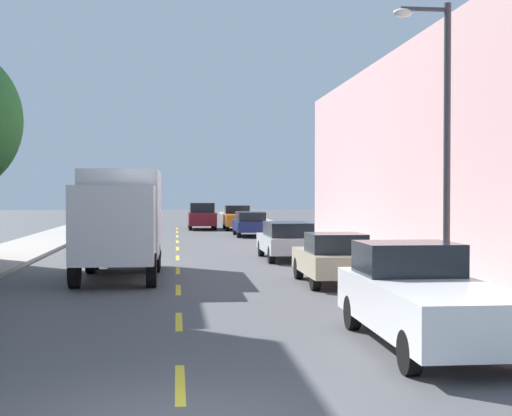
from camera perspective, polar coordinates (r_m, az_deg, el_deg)
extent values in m
plane|color=#4C4C4F|center=(38.33, -6.08, -2.80)|extent=(160.00, 160.00, 0.00)
cube|color=#A39E93|center=(37.01, -17.15, -2.88)|extent=(3.20, 120.00, 0.14)
cube|color=#A39E93|center=(37.03, 4.99, -2.83)|extent=(3.20, 120.00, 0.14)
cube|color=yellow|center=(10.58, -5.87, -13.32)|extent=(0.14, 2.20, 0.01)
cube|color=yellow|center=(15.47, -5.96, -8.68)|extent=(0.14, 2.20, 0.01)
cube|color=yellow|center=(20.41, -6.01, -6.28)|extent=(0.14, 2.20, 0.01)
cube|color=yellow|center=(25.38, -6.04, -4.82)|extent=(0.14, 2.20, 0.01)
cube|color=yellow|center=(30.36, -6.06, -3.83)|extent=(0.14, 2.20, 0.01)
cube|color=yellow|center=(35.34, -6.07, -3.13)|extent=(0.14, 2.20, 0.01)
cube|color=yellow|center=(40.33, -6.08, -2.60)|extent=(0.14, 2.20, 0.01)
cube|color=yellow|center=(45.32, -6.09, -2.18)|extent=(0.14, 2.20, 0.01)
cube|color=yellow|center=(50.31, -6.10, -1.85)|extent=(0.14, 2.20, 0.01)
cube|color=yellow|center=(55.30, -6.10, -1.58)|extent=(0.14, 2.20, 0.01)
cylinder|color=#38383D|center=(17.46, 14.50, 4.10)|extent=(0.16, 0.16, 6.83)
cylinder|color=#38383D|center=(17.75, 12.84, 14.72)|extent=(1.10, 0.10, 0.10)
ellipsoid|color=silver|center=(17.57, 11.24, 14.53)|extent=(0.44, 0.28, 0.20)
cube|color=white|center=(24.64, -10.23, -0.32)|extent=(2.41, 4.98, 2.71)
cube|color=white|center=(21.03, -10.95, -1.27)|extent=(2.31, 1.90, 2.20)
cube|color=black|center=(20.12, -11.18, -0.01)|extent=(2.02, 0.08, 0.97)
cube|color=black|center=(27.13, -9.85, -3.53)|extent=(2.40, 0.16, 0.24)
cylinder|color=black|center=(21.19, -13.82, -4.74)|extent=(0.28, 0.96, 0.96)
cylinder|color=black|center=(21.01, -8.06, -4.77)|extent=(0.28, 0.96, 0.96)
cylinder|color=black|center=(26.11, -12.34, -3.62)|extent=(0.28, 0.96, 0.96)
cylinder|color=black|center=(25.96, -7.67, -3.63)|extent=(0.28, 0.96, 0.96)
cylinder|color=black|center=(25.02, -12.61, -3.83)|extent=(0.28, 0.96, 0.96)
cylinder|color=black|center=(24.86, -7.74, -3.84)|extent=(0.28, 0.96, 0.96)
cube|color=orange|center=(53.27, -1.38, -0.89)|extent=(2.04, 5.31, 0.80)
cube|color=black|center=(54.42, -1.48, -0.11)|extent=(1.77, 1.60, 0.60)
cylinder|color=black|center=(55.16, -0.60, -1.24)|extent=(0.22, 0.66, 0.66)
cylinder|color=black|center=(55.03, -2.45, -1.25)|extent=(0.22, 0.66, 0.66)
cylinder|color=black|center=(51.57, -0.24, -1.41)|extent=(0.22, 0.66, 0.66)
cylinder|color=black|center=(51.43, -2.22, -1.42)|extent=(0.22, 0.66, 0.66)
cube|color=#B2B5BA|center=(29.46, 2.32, -2.74)|extent=(1.85, 4.71, 0.62)
cube|color=black|center=(29.05, 2.43, -1.64)|extent=(1.62, 2.83, 0.55)
cylinder|color=black|center=(31.18, 3.32, -3.10)|extent=(0.22, 0.66, 0.66)
cylinder|color=black|center=(30.95, 0.40, -3.13)|extent=(0.22, 0.66, 0.66)
cylinder|color=black|center=(28.04, 4.44, -3.58)|extent=(0.22, 0.66, 0.66)
cylinder|color=black|center=(27.79, 1.19, -3.62)|extent=(0.22, 0.66, 0.66)
cube|color=tan|center=(21.65, 5.88, -4.16)|extent=(1.74, 4.00, 0.62)
cube|color=black|center=(21.13, 6.16, -2.70)|extent=(1.53, 1.68, 0.55)
cylinder|color=black|center=(23.16, 7.02, -4.58)|extent=(0.22, 0.66, 0.66)
cylinder|color=black|center=(22.87, 3.30, -4.65)|extent=(0.22, 0.66, 0.66)
cylinder|color=black|center=(20.54, 8.76, -5.33)|extent=(0.22, 0.66, 0.66)
cylinder|color=black|center=(20.20, 4.58, -5.42)|extent=(0.22, 0.66, 0.66)
cube|color=#333338|center=(46.01, -11.48, -1.18)|extent=(2.06, 4.84, 0.90)
cube|color=black|center=(45.98, -11.49, -0.19)|extent=(1.78, 2.82, 0.70)
cylinder|color=black|center=(44.47, -12.74, -1.85)|extent=(0.24, 0.66, 0.66)
cylinder|color=black|center=(44.35, -10.51, -1.85)|extent=(0.24, 0.66, 0.66)
cylinder|color=black|center=(47.72, -12.38, -1.64)|extent=(0.24, 0.66, 0.66)
cylinder|color=black|center=(47.60, -10.31, -1.64)|extent=(0.24, 0.66, 0.66)
cube|color=silver|center=(13.06, 13.13, -7.31)|extent=(2.03, 5.31, 0.80)
cube|color=black|center=(14.08, 11.60, -3.82)|extent=(1.77, 1.60, 0.60)
cylinder|color=black|center=(15.09, 14.10, -7.70)|extent=(0.22, 0.66, 0.66)
cylinder|color=black|center=(14.59, 7.45, -7.99)|extent=(0.22, 0.66, 0.66)
cylinder|color=black|center=(11.17, 11.78, -10.84)|extent=(0.22, 0.66, 0.66)
cube|color=navy|center=(45.29, -0.49, -1.37)|extent=(1.84, 4.71, 0.62)
cube|color=black|center=(44.89, -0.44, -0.65)|extent=(1.61, 2.83, 0.55)
cylinder|color=black|center=(46.98, 0.30, -1.66)|extent=(0.22, 0.66, 0.66)
cylinder|color=black|center=(46.83, -1.65, -1.67)|extent=(0.22, 0.66, 0.66)
cylinder|color=black|center=(43.80, 0.76, -1.86)|extent=(0.22, 0.66, 0.66)
cylinder|color=black|center=(43.65, -1.33, -1.88)|extent=(0.22, 0.66, 0.66)
cube|color=maroon|center=(53.92, -4.19, -0.82)|extent=(1.95, 4.80, 0.90)
cube|color=black|center=(53.90, -4.19, 0.03)|extent=(1.72, 2.78, 0.70)
cylinder|color=black|center=(55.61, -3.36, -1.22)|extent=(0.22, 0.66, 0.66)
cylinder|color=black|center=(55.55, -5.14, -1.23)|extent=(0.22, 0.66, 0.66)
cylinder|color=black|center=(52.35, -3.18, -1.37)|extent=(0.22, 0.66, 0.66)
cylinder|color=black|center=(52.29, -5.08, -1.38)|extent=(0.22, 0.66, 0.66)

